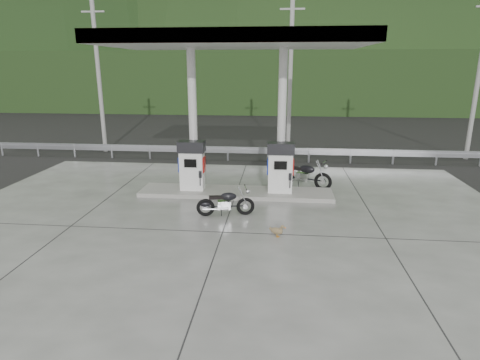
# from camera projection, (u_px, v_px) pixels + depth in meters

# --- Properties ---
(ground) EXTENTS (160.00, 160.00, 0.00)m
(ground) POSITION_uv_depth(u_px,v_px,m) (227.00, 220.00, 12.30)
(ground) COLOR black
(ground) RESTS_ON ground
(forecourt_apron) EXTENTS (18.00, 14.00, 0.02)m
(forecourt_apron) POSITION_uv_depth(u_px,v_px,m) (227.00, 220.00, 12.30)
(forecourt_apron) COLOR slate
(forecourt_apron) RESTS_ON ground
(pump_island) EXTENTS (7.00, 1.40, 0.15)m
(pump_island) POSITION_uv_depth(u_px,v_px,m) (236.00, 192.00, 14.67)
(pump_island) COLOR gray
(pump_island) RESTS_ON forecourt_apron
(gas_pump_left) EXTENTS (0.95, 0.55, 1.80)m
(gas_pump_left) POSITION_uv_depth(u_px,v_px,m) (192.00, 166.00, 14.55)
(gas_pump_left) COLOR white
(gas_pump_left) RESTS_ON pump_island
(gas_pump_right) EXTENTS (0.95, 0.55, 1.80)m
(gas_pump_right) POSITION_uv_depth(u_px,v_px,m) (280.00, 168.00, 14.25)
(gas_pump_right) COLOR white
(gas_pump_right) RESTS_ON pump_island
(canopy_column_left) EXTENTS (0.30, 0.30, 5.00)m
(canopy_column_left) POSITION_uv_depth(u_px,v_px,m) (193.00, 120.00, 14.50)
(canopy_column_left) COLOR white
(canopy_column_left) RESTS_ON pump_island
(canopy_column_right) EXTENTS (0.30, 0.30, 5.00)m
(canopy_column_right) POSITION_uv_depth(u_px,v_px,m) (282.00, 121.00, 14.20)
(canopy_column_right) COLOR white
(canopy_column_right) RESTS_ON pump_island
(canopy_roof) EXTENTS (8.50, 5.00, 0.40)m
(canopy_roof) POSITION_uv_depth(u_px,v_px,m) (235.00, 40.00, 13.23)
(canopy_roof) COLOR silver
(canopy_roof) RESTS_ON canopy_column_left
(guardrail) EXTENTS (26.00, 0.16, 1.42)m
(guardrail) POSITION_uv_depth(u_px,v_px,m) (248.00, 147.00, 19.77)
(guardrail) COLOR #96989D
(guardrail) RESTS_ON ground
(road) EXTENTS (60.00, 7.00, 0.01)m
(road) POSITION_uv_depth(u_px,v_px,m) (252.00, 147.00, 23.31)
(road) COLOR black
(road) RESTS_ON ground
(utility_pole_a) EXTENTS (0.22, 0.22, 8.00)m
(utility_pole_a) POSITION_uv_depth(u_px,v_px,m) (99.00, 77.00, 21.05)
(utility_pole_a) COLOR gray
(utility_pole_a) RESTS_ON ground
(utility_pole_b) EXTENTS (0.22, 0.22, 8.00)m
(utility_pole_b) POSITION_uv_depth(u_px,v_px,m) (290.00, 78.00, 20.11)
(utility_pole_b) COLOR gray
(utility_pole_b) RESTS_ON ground
(utility_pole_c) EXTENTS (0.22, 0.22, 8.00)m
(utility_pole_c) POSITION_uv_depth(u_px,v_px,m) (478.00, 78.00, 19.27)
(utility_pole_c) COLOR gray
(utility_pole_c) RESTS_ON ground
(tree_band) EXTENTS (80.00, 6.00, 6.00)m
(tree_band) POSITION_uv_depth(u_px,v_px,m) (265.00, 82.00, 40.20)
(tree_band) COLOR black
(tree_band) RESTS_ON ground
(forested_hills) EXTENTS (100.00, 40.00, 140.00)m
(forested_hills) POSITION_uv_depth(u_px,v_px,m) (271.00, 93.00, 69.74)
(forested_hills) COLOR black
(forested_hills) RESTS_ON ground
(motorcycle_left) EXTENTS (1.77, 0.84, 0.81)m
(motorcycle_left) POSITION_uv_depth(u_px,v_px,m) (226.00, 203.00, 12.52)
(motorcycle_left) COLOR black
(motorcycle_left) RESTS_ON forecourt_apron
(motorcycle_right) EXTENTS (2.14, 1.38, 0.97)m
(motorcycle_right) POSITION_uv_depth(u_px,v_px,m) (304.00, 175.00, 15.41)
(motorcycle_right) COLOR black
(motorcycle_right) RESTS_ON forecourt_apron
(duck) EXTENTS (0.45, 0.29, 0.32)m
(duck) POSITION_uv_depth(u_px,v_px,m) (277.00, 231.00, 11.01)
(duck) COLOR brown
(duck) RESTS_ON forecourt_apron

